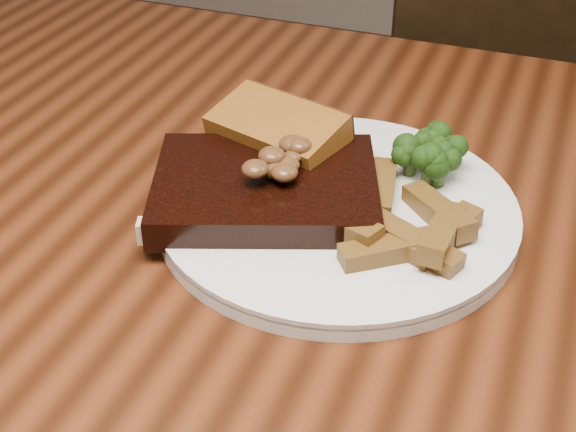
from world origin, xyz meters
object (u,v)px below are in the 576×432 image
object	(u,v)px
chair_far	(506,161)
garlic_bread	(277,149)
plate	(337,212)
potato_wedges	(393,218)
dining_table	(290,349)
steak	(266,189)

from	to	relation	value
chair_far	garlic_bread	distance (m)	0.66
plate	potato_wedges	bearing A→B (deg)	-19.21
dining_table	plate	bearing A→B (deg)	76.50
chair_far	steak	bearing A→B (deg)	56.93
steak	potato_wedges	world-z (taller)	steak
garlic_bread	plate	bearing A→B (deg)	-17.51
steak	garlic_bread	xyz separation A→B (m)	(-0.02, 0.06, -0.00)
plate	dining_table	bearing A→B (deg)	-103.50
dining_table	potato_wedges	size ratio (longest dim) A/B	16.40
steak	garlic_bread	size ratio (longest dim) A/B	1.56
chair_far	potato_wedges	bearing A→B (deg)	66.42
dining_table	potato_wedges	bearing A→B (deg)	36.06
dining_table	plate	distance (m)	0.12
chair_far	plate	bearing A→B (deg)	61.66
plate	steak	world-z (taller)	steak
potato_wedges	plate	bearing A→B (deg)	160.79
plate	garlic_bread	distance (m)	0.09
garlic_bread	potato_wedges	bearing A→B (deg)	-11.78
dining_table	garlic_bread	size ratio (longest dim) A/B	14.03
dining_table	potato_wedges	world-z (taller)	potato_wedges
dining_table	steak	size ratio (longest dim) A/B	9.02
chair_far	dining_table	bearing A→B (deg)	61.15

